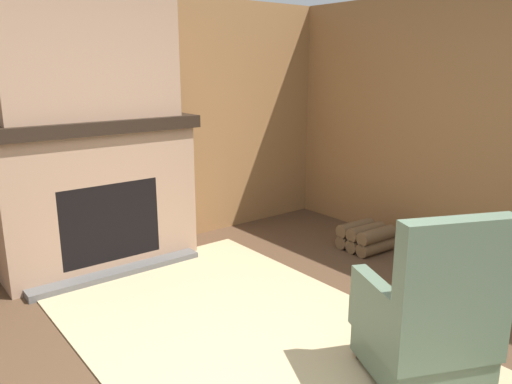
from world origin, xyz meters
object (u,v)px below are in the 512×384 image
at_px(firewood_stack, 366,237).
at_px(oil_lamp_vase, 60,110).
at_px(storage_case, 123,108).
at_px(armchair, 428,323).

distance_m(firewood_stack, oil_lamp_vase, 3.05).
bearing_deg(oil_lamp_vase, storage_case, 89.99).
relative_size(armchair, firewood_stack, 2.33).
height_order(firewood_stack, storage_case, storage_case).
distance_m(armchair, firewood_stack, 2.17).
bearing_deg(storage_case, armchair, 9.71).
bearing_deg(armchair, storage_case, 34.42).
relative_size(armchair, storage_case, 3.82).
bearing_deg(armchair, oil_lamp_vase, 44.56).
xyz_separation_m(oil_lamp_vase, storage_case, (0.00, 0.54, -0.01)).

